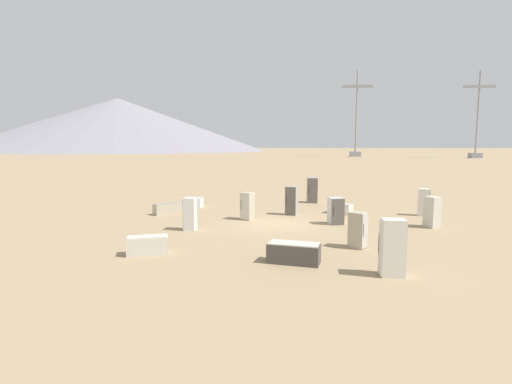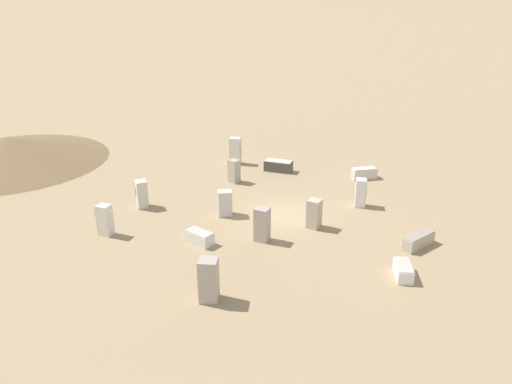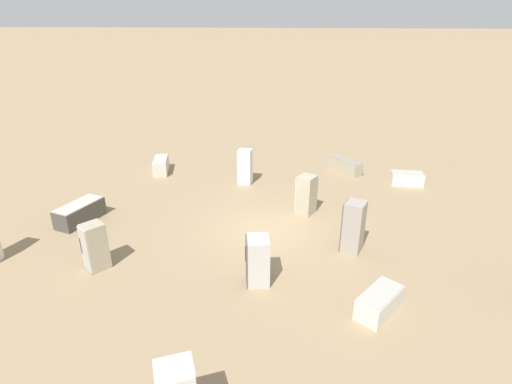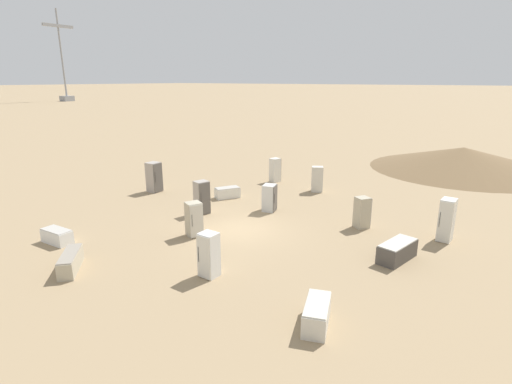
{
  "view_description": "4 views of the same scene",
  "coord_description": "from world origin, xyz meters",
  "px_view_note": "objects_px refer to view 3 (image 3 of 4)",
  "views": [
    {
      "loc": [
        -0.79,
        21.5,
        4.34
      ],
      "look_at": [
        1.23,
        -0.7,
        1.68
      ],
      "focal_mm": 28.0,
      "sensor_mm": 36.0,
      "label": 1
    },
    {
      "loc": [
        1.87,
        -25.27,
        12.0
      ],
      "look_at": [
        -1.46,
        -0.26,
        1.45
      ],
      "focal_mm": 35.0,
      "sensor_mm": 36.0,
      "label": 2
    },
    {
      "loc": [
        -12.86,
        -2.43,
        7.13
      ],
      "look_at": [
        0.65,
        0.56,
        1.21
      ],
      "focal_mm": 28.0,
      "sensor_mm": 36.0,
      "label": 3
    },
    {
      "loc": [
        14.28,
        10.78,
        6.94
      ],
      "look_at": [
        -0.57,
        0.58,
        1.82
      ],
      "focal_mm": 28.0,
      "sensor_mm": 36.0,
      "label": 4
    }
  ],
  "objects_px": {
    "discarded_fridge_6": "(306,195)",
    "discarded_fridge_12": "(95,247)",
    "discarded_fridge_5": "(80,213)",
    "discarded_fridge_1": "(345,166)",
    "discarded_fridge_9": "(353,227)",
    "discarded_fridge_4": "(407,178)",
    "discarded_fridge_7": "(379,302)",
    "discarded_fridge_0": "(258,260)",
    "discarded_fridge_3": "(245,167)",
    "discarded_fridge_11": "(161,165)"
  },
  "relations": [
    {
      "from": "discarded_fridge_11",
      "to": "discarded_fridge_1",
      "type": "bearing_deg",
      "value": 173.38
    },
    {
      "from": "discarded_fridge_4",
      "to": "discarded_fridge_7",
      "type": "height_order",
      "value": "discarded_fridge_7"
    },
    {
      "from": "discarded_fridge_5",
      "to": "discarded_fridge_6",
      "type": "height_order",
      "value": "discarded_fridge_6"
    },
    {
      "from": "discarded_fridge_3",
      "to": "discarded_fridge_7",
      "type": "relative_size",
      "value": 1.04
    },
    {
      "from": "discarded_fridge_7",
      "to": "discarded_fridge_9",
      "type": "height_order",
      "value": "discarded_fridge_9"
    },
    {
      "from": "discarded_fridge_4",
      "to": "discarded_fridge_12",
      "type": "bearing_deg",
      "value": -50.62
    },
    {
      "from": "discarded_fridge_0",
      "to": "discarded_fridge_3",
      "type": "distance_m",
      "value": 7.89
    },
    {
      "from": "discarded_fridge_4",
      "to": "discarded_fridge_3",
      "type": "bearing_deg",
      "value": -81.99
    },
    {
      "from": "discarded_fridge_5",
      "to": "discarded_fridge_11",
      "type": "relative_size",
      "value": 1.17
    },
    {
      "from": "discarded_fridge_1",
      "to": "discarded_fridge_9",
      "type": "relative_size",
      "value": 1.0
    },
    {
      "from": "discarded_fridge_1",
      "to": "discarded_fridge_5",
      "type": "distance_m",
      "value": 12.59
    },
    {
      "from": "discarded_fridge_0",
      "to": "discarded_fridge_9",
      "type": "relative_size",
      "value": 0.82
    },
    {
      "from": "discarded_fridge_0",
      "to": "discarded_fridge_4",
      "type": "distance_m",
      "value": 10.45
    },
    {
      "from": "discarded_fridge_1",
      "to": "discarded_fridge_9",
      "type": "height_order",
      "value": "discarded_fridge_9"
    },
    {
      "from": "discarded_fridge_11",
      "to": "discarded_fridge_9",
      "type": "bearing_deg",
      "value": 130.05
    },
    {
      "from": "discarded_fridge_4",
      "to": "discarded_fridge_9",
      "type": "distance_m",
      "value": 7.1
    },
    {
      "from": "discarded_fridge_4",
      "to": "discarded_fridge_7",
      "type": "bearing_deg",
      "value": -13.72
    },
    {
      "from": "discarded_fridge_1",
      "to": "discarded_fridge_5",
      "type": "xyz_separation_m",
      "value": [
        -7.83,
        9.86,
        0.04
      ]
    },
    {
      "from": "discarded_fridge_9",
      "to": "discarded_fridge_6",
      "type": "bearing_deg",
      "value": 52.03
    },
    {
      "from": "discarded_fridge_0",
      "to": "discarded_fridge_7",
      "type": "height_order",
      "value": "discarded_fridge_0"
    },
    {
      "from": "discarded_fridge_3",
      "to": "discarded_fridge_6",
      "type": "height_order",
      "value": "discarded_fridge_3"
    },
    {
      "from": "discarded_fridge_0",
      "to": "discarded_fridge_6",
      "type": "bearing_deg",
      "value": -26.11
    },
    {
      "from": "discarded_fridge_1",
      "to": "discarded_fridge_6",
      "type": "relative_size",
      "value": 1.12
    },
    {
      "from": "discarded_fridge_3",
      "to": "discarded_fridge_6",
      "type": "xyz_separation_m",
      "value": [
        -2.59,
        -3.14,
        -0.04
      ]
    },
    {
      "from": "discarded_fridge_5",
      "to": "discarded_fridge_7",
      "type": "height_order",
      "value": "discarded_fridge_5"
    },
    {
      "from": "discarded_fridge_9",
      "to": "discarded_fridge_12",
      "type": "distance_m",
      "value": 8.25
    },
    {
      "from": "discarded_fridge_1",
      "to": "discarded_fridge_7",
      "type": "xyz_separation_m",
      "value": [
        -10.79,
        -1.06,
        -0.02
      ]
    },
    {
      "from": "discarded_fridge_7",
      "to": "discarded_fridge_12",
      "type": "height_order",
      "value": "discarded_fridge_12"
    },
    {
      "from": "discarded_fridge_4",
      "to": "discarded_fridge_11",
      "type": "xyz_separation_m",
      "value": [
        -0.91,
        12.09,
        0.05
      ]
    },
    {
      "from": "discarded_fridge_0",
      "to": "discarded_fridge_11",
      "type": "relative_size",
      "value": 0.84
    },
    {
      "from": "discarded_fridge_0",
      "to": "discarded_fridge_5",
      "type": "xyz_separation_m",
      "value": [
        2.32,
        7.49,
        -0.35
      ]
    },
    {
      "from": "discarded_fridge_6",
      "to": "discarded_fridge_12",
      "type": "height_order",
      "value": "discarded_fridge_6"
    },
    {
      "from": "discarded_fridge_3",
      "to": "discarded_fridge_5",
      "type": "height_order",
      "value": "discarded_fridge_3"
    },
    {
      "from": "discarded_fridge_4",
      "to": "discarded_fridge_7",
      "type": "distance_m",
      "value": 9.83
    },
    {
      "from": "discarded_fridge_7",
      "to": "discarded_fridge_9",
      "type": "xyz_separation_m",
      "value": [
        3.06,
        0.72,
        0.57
      ]
    },
    {
      "from": "discarded_fridge_3",
      "to": "discarded_fridge_9",
      "type": "height_order",
      "value": "discarded_fridge_9"
    },
    {
      "from": "discarded_fridge_3",
      "to": "discarded_fridge_1",
      "type": "bearing_deg",
      "value": 29.66
    },
    {
      "from": "discarded_fridge_4",
      "to": "discarded_fridge_9",
      "type": "bearing_deg",
      "value": -24.13
    },
    {
      "from": "discarded_fridge_3",
      "to": "discarded_fridge_5",
      "type": "bearing_deg",
      "value": -134.51
    },
    {
      "from": "discarded_fridge_1",
      "to": "discarded_fridge_12",
      "type": "xyz_separation_m",
      "value": [
        -10.52,
        7.42,
        0.42
      ]
    },
    {
      "from": "discarded_fridge_6",
      "to": "discarded_fridge_12",
      "type": "distance_m",
      "value": 8.0
    },
    {
      "from": "discarded_fridge_7",
      "to": "discarded_fridge_12",
      "type": "distance_m",
      "value": 8.49
    },
    {
      "from": "discarded_fridge_6",
      "to": "discarded_fridge_1",
      "type": "bearing_deg",
      "value": 8.45
    },
    {
      "from": "discarded_fridge_5",
      "to": "discarded_fridge_11",
      "type": "distance_m",
      "value": 5.83
    },
    {
      "from": "discarded_fridge_6",
      "to": "discarded_fridge_12",
      "type": "relative_size",
      "value": 1.04
    },
    {
      "from": "discarded_fridge_1",
      "to": "discarded_fridge_9",
      "type": "distance_m",
      "value": 7.75
    },
    {
      "from": "discarded_fridge_5",
      "to": "discarded_fridge_12",
      "type": "bearing_deg",
      "value": 143.92
    },
    {
      "from": "discarded_fridge_4",
      "to": "discarded_fridge_11",
      "type": "height_order",
      "value": "discarded_fridge_11"
    },
    {
      "from": "discarded_fridge_7",
      "to": "discarded_fridge_9",
      "type": "distance_m",
      "value": 3.19
    },
    {
      "from": "discarded_fridge_5",
      "to": "discarded_fridge_12",
      "type": "relative_size",
      "value": 1.33
    }
  ]
}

